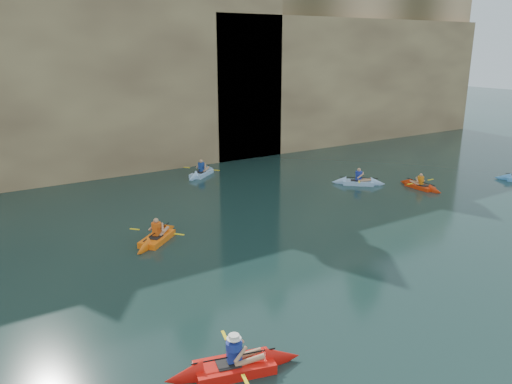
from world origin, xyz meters
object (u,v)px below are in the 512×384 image
kayaker_orange (157,238)px  kayaker_ltblue_near (358,182)px  kayaker_red_far (420,186)px  main_kayaker (234,366)px

kayaker_orange → kayaker_ltblue_near: kayaker_orange is taller
kayaker_orange → kayaker_red_far: kayaker_orange is taller
main_kayaker → kayaker_red_far: 18.55m
kayaker_red_far → kayaker_orange: bearing=88.7°
kayaker_ltblue_near → kayaker_red_far: 3.31m
main_kayaker → kayaker_ltblue_near: main_kayaker is taller
kayaker_orange → kayaker_red_far: size_ratio=1.02×
kayaker_ltblue_near → kayaker_orange: bearing=-129.8°
main_kayaker → kayaker_red_far: size_ratio=1.21×
main_kayaker → kayaker_orange: (1.61, 8.81, -0.02)m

